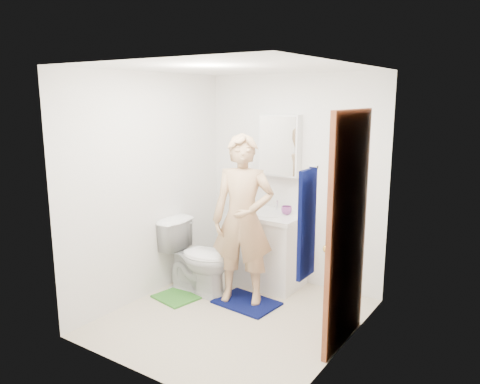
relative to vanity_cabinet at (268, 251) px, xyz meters
name	(u,v)px	position (x,y,z in m)	size (l,w,h in m)	color
floor	(234,318)	(0.15, -0.91, -0.41)	(2.20, 2.40, 0.02)	beige
ceiling	(234,66)	(0.15, -0.91, 2.01)	(2.20, 2.40, 0.02)	white
wall_back	(294,180)	(0.15, 0.30, 0.80)	(2.20, 0.02, 2.40)	white
wall_front	(140,229)	(0.15, -2.12, 0.80)	(2.20, 0.02, 2.40)	white
wall_left	(149,187)	(-0.96, -0.91, 0.80)	(0.02, 2.40, 2.40)	white
wall_right	(347,216)	(1.26, -0.91, 0.80)	(0.02, 2.40, 2.40)	white
vanity_cabinet	(268,251)	(0.00, 0.00, 0.00)	(0.75, 0.55, 0.80)	white
countertop	(269,215)	(0.00, 0.00, 0.43)	(0.79, 0.59, 0.05)	white
sink_basin	(269,214)	(0.00, 0.00, 0.44)	(0.40, 0.40, 0.03)	white
faucet	(277,205)	(0.00, 0.18, 0.51)	(0.03, 0.03, 0.12)	silver
medicine_cabinet	(280,145)	(0.00, 0.22, 1.20)	(0.50, 0.12, 0.70)	white
mirror_panel	(277,146)	(0.00, 0.16, 1.20)	(0.46, 0.01, 0.66)	white
door	(347,231)	(1.22, -0.76, 0.62)	(0.05, 0.80, 2.05)	#A9552E
door_knob	(327,249)	(1.18, -1.08, 0.55)	(0.07, 0.07, 0.07)	gold
towel	(307,224)	(1.18, -1.48, 0.85)	(0.03, 0.24, 0.80)	#070D44
towel_hook	(314,167)	(1.22, -1.48, 1.27)	(0.02, 0.02, 0.06)	silver
toilet	(198,257)	(-0.55, -0.62, 0.01)	(0.45, 0.80, 0.81)	white
bath_mat	(247,303)	(0.08, -0.59, -0.39)	(0.64, 0.45, 0.02)	#070D44
green_rug	(176,297)	(-0.63, -0.90, -0.39)	(0.44, 0.37, 0.02)	#39842C
soap_dispenser	(244,202)	(-0.30, -0.07, 0.55)	(0.09, 0.09, 0.20)	#B8565E
toothbrush_cup	(287,210)	(0.19, 0.06, 0.50)	(0.12, 0.12, 0.09)	#974496
man	(243,220)	(0.02, -0.57, 0.50)	(0.64, 0.42, 1.76)	tan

